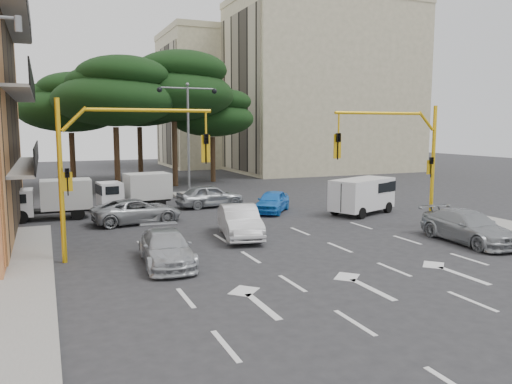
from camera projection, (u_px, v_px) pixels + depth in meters
ground at (297, 252)px, 19.92m from camera, size 120.00×120.00×0.00m
median_strip at (189, 198)px, 34.52m from camera, size 1.40×6.00×0.15m
apartment_beige_near at (323, 87)px, 55.64m from camera, size 20.20×12.15×18.70m
apartment_beige_far at (228, 100)px, 64.01m from camera, size 16.20×12.15×16.70m
pine_left_near at (115, 91)px, 37.45m from camera, size 9.15×9.15×10.23m
pine_center at (174, 86)px, 41.12m from camera, size 9.98×9.98×11.16m
pine_left_far at (71, 102)px, 40.03m from camera, size 8.32×8.32×9.30m
pine_right at (213, 113)px, 44.76m from camera, size 7.49×7.49×8.37m
pine_back at (139, 97)px, 45.00m from camera, size 9.15×9.15×10.23m
signal_mast_right at (404, 150)px, 23.87m from camera, size 5.79×0.37×6.00m
signal_mast_left at (111, 156)px, 18.60m from camera, size 5.79×0.37×6.00m
street_lamp_center at (188, 120)px, 33.82m from camera, size 4.16×0.36×7.77m
car_white_hatch at (240, 221)px, 22.54m from camera, size 2.41×4.63×1.45m
car_blue_compact at (272, 201)px, 29.16m from camera, size 3.49×3.85×1.27m
car_silver_wagon at (166, 248)px, 18.09m from camera, size 2.03×4.35×1.23m
car_silver_cross_a at (137, 211)px, 25.87m from camera, size 4.75×2.54×1.27m
car_silver_cross_b at (210, 196)px, 31.04m from camera, size 4.28×2.00×1.42m
car_silver_parked at (468, 227)px, 21.51m from camera, size 2.16×4.82×1.37m
van_white at (362, 196)px, 28.56m from camera, size 4.54×3.30×2.07m
box_truck_a at (51, 200)px, 26.89m from camera, size 4.34×1.84×2.13m
box_truck_b at (135, 191)px, 30.44m from camera, size 4.51×2.27×2.14m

